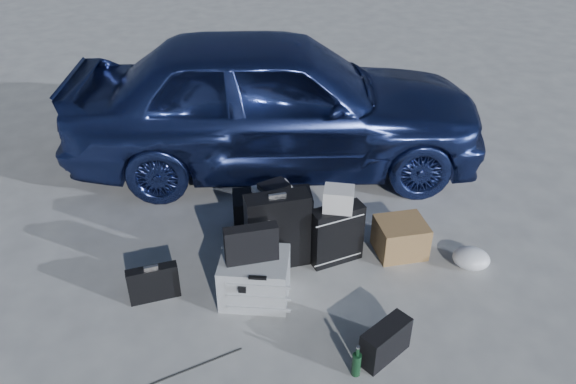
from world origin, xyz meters
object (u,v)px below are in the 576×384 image
object	(u,v)px
suitcase_left	(278,231)
duffel_bag	(272,211)
car	(276,100)
cardboard_box	(400,237)
briefcase	(154,283)
pelican_case	(255,278)
green_bottle	(357,361)
suitcase_right	(337,235)

from	to	relation	value
suitcase_left	duffel_bag	xyz separation A→B (m)	(0.03, 0.55, -0.17)
car	cardboard_box	bearing A→B (deg)	-147.48
briefcase	cardboard_box	bearing A→B (deg)	-1.94
pelican_case	briefcase	xyz separation A→B (m)	(-0.82, 0.12, -0.04)
briefcase	duffel_bag	xyz separation A→B (m)	(1.11, 0.82, 0.03)
suitcase_left	green_bottle	world-z (taller)	suitcase_left
car	cardboard_box	xyz separation A→B (m)	(0.85, -1.86, -0.61)
pelican_case	cardboard_box	world-z (taller)	pelican_case
suitcase_right	green_bottle	size ratio (longest dim) A/B	2.10
duffel_bag	cardboard_box	size ratio (longest dim) A/B	1.74
suitcase_right	pelican_case	bearing A→B (deg)	-169.81
green_bottle	duffel_bag	bearing A→B (deg)	99.69
briefcase	green_bottle	bearing A→B (deg)	-44.31
briefcase	duffel_bag	size ratio (longest dim) A/B	0.55
suitcase_right	duffel_bag	size ratio (longest dim) A/B	0.75
duffel_bag	cardboard_box	world-z (taller)	duffel_bag
car	cardboard_box	distance (m)	2.13
car	duffel_bag	bearing A→B (deg)	177.31
suitcase_left	cardboard_box	xyz separation A→B (m)	(1.12, -0.03, -0.20)
suitcase_right	green_bottle	world-z (taller)	suitcase_right
green_bottle	cardboard_box	bearing A→B (deg)	58.90
car	pelican_case	bearing A→B (deg)	174.60
suitcase_left	green_bottle	size ratio (longest dim) A/B	2.69
car	pelican_case	size ratio (longest dim) A/B	8.31
briefcase	suitcase_left	xyz separation A→B (m)	(1.07, 0.28, 0.20)
car	briefcase	xyz separation A→B (m)	(-1.35, -2.10, -0.61)
cardboard_box	green_bottle	world-z (taller)	cardboard_box
pelican_case	duffel_bag	size ratio (longest dim) A/B	0.73
briefcase	cardboard_box	world-z (taller)	cardboard_box
duffel_bag	cardboard_box	bearing A→B (deg)	-24.55
briefcase	green_bottle	distance (m)	1.76
briefcase	suitcase_right	distance (m)	1.61
briefcase	suitcase_left	size ratio (longest dim) A/B	0.58
pelican_case	green_bottle	world-z (taller)	pelican_case
pelican_case	briefcase	distance (m)	0.83
cardboard_box	suitcase_right	bearing A→B (deg)	-179.05
pelican_case	cardboard_box	xyz separation A→B (m)	(1.38, 0.36, -0.04)
briefcase	duffel_bag	distance (m)	1.38
duffel_bag	green_bottle	distance (m)	1.89
cardboard_box	green_bottle	distance (m)	1.50
car	suitcase_right	bearing A→B (deg)	-164.60
briefcase	duffel_bag	bearing A→B (deg)	28.36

